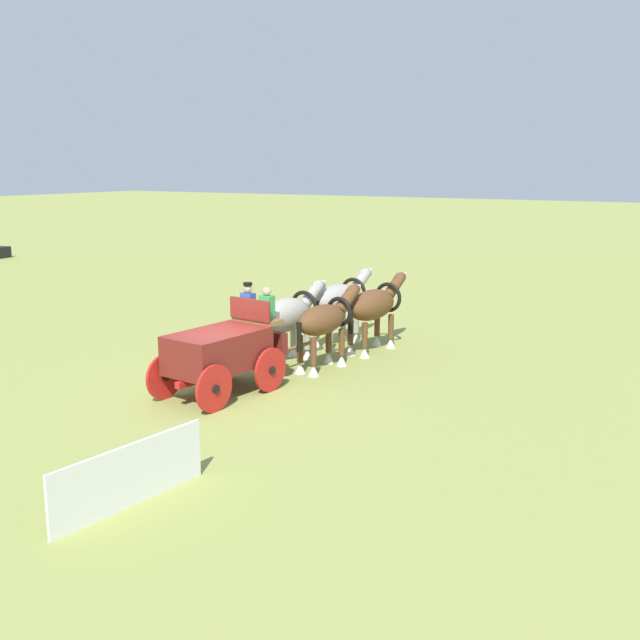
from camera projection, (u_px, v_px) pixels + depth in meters
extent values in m
plane|color=olive|center=(219.00, 395.00, 18.89)|extent=(220.00, 220.00, 0.00)
cube|color=maroon|center=(218.00, 351.00, 18.65)|extent=(2.69, 1.76, 0.97)
cube|color=brown|center=(258.00, 320.00, 19.74)|extent=(0.70, 1.40, 0.12)
cube|color=maroon|center=(268.00, 341.00, 20.19)|extent=(0.37, 1.22, 0.60)
cube|color=maroon|center=(250.00, 309.00, 19.44)|extent=(0.20, 1.35, 0.55)
cube|color=red|center=(218.00, 373.00, 18.77)|extent=(2.80, 0.46, 0.16)
cylinder|color=red|center=(222.00, 360.00, 20.07)|extent=(1.15, 0.20, 1.15)
cylinder|color=black|center=(222.00, 360.00, 20.07)|extent=(0.22, 0.20, 0.20)
cylinder|color=red|center=(270.00, 370.00, 19.08)|extent=(1.15, 0.20, 1.15)
cylinder|color=black|center=(270.00, 370.00, 19.08)|extent=(0.22, 0.20, 0.20)
cylinder|color=red|center=(165.00, 377.00, 18.47)|extent=(1.15, 0.20, 1.15)
cylinder|color=black|center=(165.00, 377.00, 18.47)|extent=(0.22, 0.20, 0.20)
cylinder|color=red|center=(214.00, 389.00, 17.48)|extent=(1.15, 0.20, 1.15)
cylinder|color=black|center=(214.00, 389.00, 17.48)|extent=(0.22, 0.20, 0.20)
cylinder|color=brown|center=(283.00, 351.00, 20.79)|extent=(2.60, 0.38, 0.10)
cube|color=#2D2D33|center=(251.00, 313.00, 20.00)|extent=(0.43, 0.36, 0.16)
cube|color=#334C99|center=(248.00, 303.00, 19.85)|extent=(0.28, 0.38, 0.55)
sphere|color=tan|center=(248.00, 289.00, 19.77)|extent=(0.22, 0.22, 0.22)
cylinder|color=black|center=(248.00, 284.00, 19.75)|extent=(0.24, 0.24, 0.08)
cube|color=slate|center=(270.00, 316.00, 19.62)|extent=(0.43, 0.36, 0.16)
cube|color=#338C4C|center=(267.00, 306.00, 19.47)|extent=(0.28, 0.38, 0.55)
sphere|color=tan|center=(267.00, 291.00, 19.39)|extent=(0.22, 0.22, 0.22)
ellipsoid|color=#9E998E|center=(285.00, 315.00, 21.71)|extent=(2.07, 1.19, 0.98)
cylinder|color=#9E998E|center=(293.00, 335.00, 22.57)|extent=(0.18, 0.18, 0.70)
cone|color=silver|center=(293.00, 351.00, 22.67)|extent=(0.30, 0.30, 0.30)
cylinder|color=#9E998E|center=(307.00, 338.00, 22.26)|extent=(0.18, 0.18, 0.70)
cone|color=silver|center=(307.00, 354.00, 22.36)|extent=(0.30, 0.30, 0.30)
cylinder|color=#9E998E|center=(263.00, 344.00, 21.48)|extent=(0.18, 0.18, 0.70)
cone|color=silver|center=(263.00, 361.00, 21.58)|extent=(0.30, 0.30, 0.30)
cylinder|color=#9E998E|center=(278.00, 347.00, 21.16)|extent=(0.18, 0.18, 0.70)
cone|color=silver|center=(278.00, 364.00, 21.27)|extent=(0.30, 0.30, 0.30)
cylinder|color=#9E998E|center=(311.00, 295.00, 22.62)|extent=(0.98, 0.46, 0.81)
ellipsoid|color=#9E998E|center=(319.00, 285.00, 22.86)|extent=(0.62, 0.32, 0.32)
cube|color=silver|center=(324.00, 284.00, 23.08)|extent=(0.07, 0.11, 0.24)
torus|color=black|center=(304.00, 307.00, 22.39)|extent=(0.23, 1.01, 1.01)
cylinder|color=black|center=(262.00, 331.00, 20.95)|extent=(0.14, 0.14, 0.80)
ellipsoid|color=brown|center=(321.00, 320.00, 20.95)|extent=(2.01, 1.04, 0.84)
cylinder|color=brown|center=(329.00, 340.00, 21.77)|extent=(0.18, 0.18, 0.76)
cone|color=silver|center=(329.00, 358.00, 21.88)|extent=(0.30, 0.30, 0.32)
cylinder|color=brown|center=(342.00, 342.00, 21.50)|extent=(0.18, 0.18, 0.76)
cone|color=silver|center=(342.00, 360.00, 21.61)|extent=(0.30, 0.30, 0.32)
cylinder|color=brown|center=(300.00, 349.00, 20.70)|extent=(0.18, 0.18, 0.76)
cone|color=silver|center=(300.00, 368.00, 20.81)|extent=(0.30, 0.30, 0.32)
cylinder|color=brown|center=(313.00, 351.00, 20.43)|extent=(0.18, 0.18, 0.76)
cone|color=silver|center=(313.00, 370.00, 20.54)|extent=(0.30, 0.30, 0.32)
cylinder|color=brown|center=(346.00, 300.00, 21.84)|extent=(0.98, 0.46, 0.81)
ellipsoid|color=brown|center=(354.00, 290.00, 22.08)|extent=(0.62, 0.32, 0.32)
cube|color=silver|center=(359.00, 289.00, 22.30)|extent=(0.07, 0.11, 0.24)
torus|color=black|center=(339.00, 312.00, 21.61)|extent=(0.21, 0.89, 0.88)
cylinder|color=black|center=(299.00, 337.00, 20.21)|extent=(0.14, 0.14, 0.80)
ellipsoid|color=#9E998E|center=(337.00, 300.00, 23.74)|extent=(2.15, 1.17, 0.96)
cylinder|color=#9E998E|center=(343.00, 319.00, 24.62)|extent=(0.18, 0.18, 0.77)
cone|color=silver|center=(343.00, 335.00, 24.73)|extent=(0.30, 0.30, 0.33)
cylinder|color=#9E998E|center=(356.00, 321.00, 24.31)|extent=(0.18, 0.18, 0.77)
cone|color=silver|center=(356.00, 338.00, 24.43)|extent=(0.30, 0.30, 0.33)
cylinder|color=#9E998E|center=(317.00, 327.00, 23.49)|extent=(0.18, 0.18, 0.77)
cone|color=silver|center=(317.00, 344.00, 23.60)|extent=(0.30, 0.30, 0.33)
cylinder|color=#9E998E|center=(330.00, 329.00, 23.18)|extent=(0.18, 0.18, 0.77)
cone|color=silver|center=(330.00, 346.00, 23.29)|extent=(0.30, 0.30, 0.33)
cylinder|color=#9E998E|center=(360.00, 282.00, 24.68)|extent=(0.98, 0.46, 0.81)
ellipsoid|color=#9E998E|center=(366.00, 273.00, 24.91)|extent=(0.62, 0.32, 0.32)
cube|color=silver|center=(370.00, 272.00, 25.13)|extent=(0.07, 0.11, 0.24)
torus|color=black|center=(353.00, 293.00, 24.45)|extent=(0.22, 0.99, 0.98)
cylinder|color=black|center=(317.00, 314.00, 22.95)|extent=(0.14, 0.14, 0.80)
ellipsoid|color=brown|center=(371.00, 305.00, 22.99)|extent=(2.25, 1.16, 0.94)
cylinder|color=brown|center=(377.00, 324.00, 23.89)|extent=(0.18, 0.18, 0.76)
cone|color=silver|center=(377.00, 341.00, 24.00)|extent=(0.30, 0.30, 0.32)
cylinder|color=brown|center=(391.00, 326.00, 23.59)|extent=(0.18, 0.18, 0.76)
cone|color=silver|center=(391.00, 343.00, 23.70)|extent=(0.30, 0.30, 0.32)
cylinder|color=brown|center=(350.00, 333.00, 22.70)|extent=(0.18, 0.18, 0.76)
cone|color=silver|center=(350.00, 350.00, 22.81)|extent=(0.30, 0.30, 0.32)
cylinder|color=brown|center=(365.00, 335.00, 22.40)|extent=(0.18, 0.18, 0.76)
cone|color=silver|center=(364.00, 352.00, 22.51)|extent=(0.30, 0.30, 0.32)
cylinder|color=brown|center=(394.00, 287.00, 23.96)|extent=(0.98, 0.46, 0.81)
ellipsoid|color=brown|center=(400.00, 277.00, 24.20)|extent=(0.62, 0.32, 0.32)
cube|color=silver|center=(405.00, 276.00, 24.42)|extent=(0.07, 0.11, 0.24)
torus|color=black|center=(388.00, 297.00, 23.73)|extent=(0.22, 0.97, 0.96)
cylinder|color=black|center=(351.00, 320.00, 22.16)|extent=(0.14, 0.14, 0.80)
cube|color=silver|center=(130.00, 475.00, 12.65)|extent=(3.19, 0.42, 1.10)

